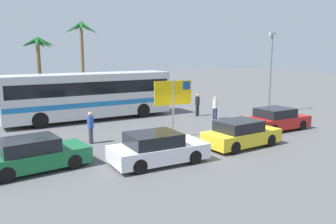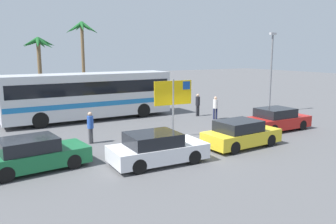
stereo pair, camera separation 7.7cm
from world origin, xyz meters
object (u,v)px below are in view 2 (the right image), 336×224
(bus_front_coach, at_px, (89,94))
(pedestrian_crossing_lot, at_px, (90,125))
(car_green, at_px, (33,154))
(car_yellow, at_px, (241,134))
(car_red, at_px, (277,119))
(pedestrian_by_bus, at_px, (215,106))
(car_white, at_px, (157,149))
(ferry_sign, at_px, (174,95))
(pedestrian_near_sign, at_px, (198,103))

(bus_front_coach, bearing_deg, pedestrian_crossing_lot, -107.89)
(bus_front_coach, bearing_deg, car_green, -120.24)
(car_green, bearing_deg, car_yellow, -15.31)
(car_red, distance_m, pedestrian_by_bus, 4.64)
(pedestrian_crossing_lot, bearing_deg, pedestrian_by_bus, -115.13)
(car_white, relative_size, pedestrian_by_bus, 2.57)
(car_white, bearing_deg, car_red, 13.64)
(ferry_sign, relative_size, pedestrian_crossing_lot, 1.96)
(bus_front_coach, xyz_separation_m, pedestrian_by_bus, (7.47, -4.39, -0.85))
(car_green, xyz_separation_m, car_red, (13.80, 0.09, -0.00))
(pedestrian_by_bus, bearing_deg, car_red, -146.23)
(car_red, height_order, pedestrian_near_sign, pedestrian_near_sign)
(pedestrian_crossing_lot, relative_size, pedestrian_by_bus, 1.03)
(car_yellow, bearing_deg, car_green, 167.75)
(ferry_sign, height_order, car_green, ferry_sign)
(car_green, xyz_separation_m, pedestrian_by_bus, (12.70, 4.59, 0.30))
(car_red, bearing_deg, bus_front_coach, 134.36)
(ferry_sign, distance_m, car_white, 4.86)
(pedestrian_by_bus, bearing_deg, car_white, 147.98)
(ferry_sign, bearing_deg, pedestrian_near_sign, 47.98)
(ferry_sign, height_order, pedestrian_by_bus, ferry_sign)
(bus_front_coach, height_order, car_red, bus_front_coach)
(car_red, bearing_deg, pedestrian_crossing_lot, 166.19)
(pedestrian_near_sign, distance_m, pedestrian_by_bus, 1.64)
(car_green, xyz_separation_m, car_white, (4.58, -1.75, 0.00))
(car_white, distance_m, pedestrian_by_bus, 10.31)
(ferry_sign, height_order, pedestrian_near_sign, ferry_sign)
(pedestrian_near_sign, height_order, pedestrian_by_bus, pedestrian_near_sign)
(car_red, relative_size, pedestrian_crossing_lot, 2.40)
(pedestrian_by_bus, bearing_deg, ferry_sign, 139.26)
(car_red, xyz_separation_m, pedestrian_crossing_lot, (-10.57, 2.68, 0.32))
(bus_front_coach, distance_m, pedestrian_near_sign, 7.69)
(ferry_sign, xyz_separation_m, car_white, (-2.97, -3.45, -1.69))
(bus_front_coach, bearing_deg, ferry_sign, -72.35)
(car_white, bearing_deg, pedestrian_by_bus, 40.31)
(pedestrian_near_sign, xyz_separation_m, pedestrian_by_bus, (0.34, -1.61, -0.02))
(bus_front_coach, relative_size, ferry_sign, 3.54)
(bus_front_coach, bearing_deg, car_yellow, -68.57)
(car_green, xyz_separation_m, car_yellow, (9.38, -1.59, -0.00))
(pedestrian_by_bus, bearing_deg, car_yellow, 171.79)
(bus_front_coach, distance_m, car_green, 10.45)
(pedestrian_near_sign, bearing_deg, pedestrian_by_bus, 3.93)
(ferry_sign, xyz_separation_m, car_green, (-7.55, -1.70, -1.69))
(car_white, bearing_deg, ferry_sign, 51.65)
(ferry_sign, relative_size, pedestrian_by_bus, 2.01)
(car_green, height_order, car_yellow, same)
(car_green, bearing_deg, pedestrian_by_bus, 14.21)
(car_yellow, distance_m, car_white, 4.81)
(bus_front_coach, xyz_separation_m, pedestrian_crossing_lot, (-2.00, -6.21, -0.83))
(ferry_sign, bearing_deg, car_green, -162.35)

